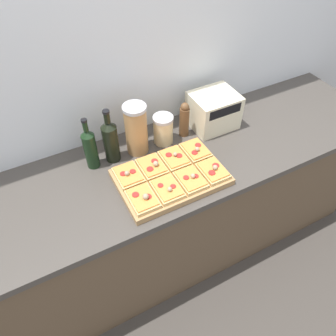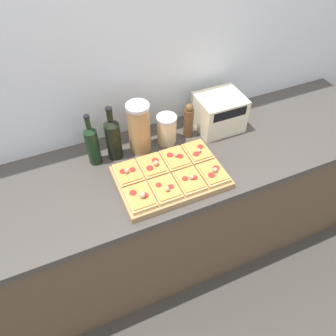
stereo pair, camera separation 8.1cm
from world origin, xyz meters
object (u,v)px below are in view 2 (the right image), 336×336
Objects in this scene: toaster_oven at (219,113)px; olive_oil_bottle at (92,144)px; grain_jar_short at (167,129)px; wine_bottle at (113,138)px; cutting_board at (170,177)px; grain_jar_tall at (139,128)px; pepper_mill at (189,120)px.

olive_oil_bottle is at bearing 179.93° from toaster_oven.
grain_jar_short is 0.60× the size of toaster_oven.
toaster_oven reaches higher than grain_jar_short.
wine_bottle is 1.11× the size of toaster_oven.
wine_bottle is at bearing 125.75° from cutting_board.
toaster_oven is at bearing -0.15° from grain_jar_short.
olive_oil_bottle is 1.03× the size of grain_jar_tall.
pepper_mill is at bearing 179.74° from toaster_oven.
toaster_oven is (0.19, -0.00, -0.00)m from pepper_mill.
toaster_oven is at bearing -0.07° from olive_oil_bottle.
wine_bottle is 1.08× the size of grain_jar_tall.
grain_jar_short is at bearing 70.22° from cutting_board.
wine_bottle is 0.14m from grain_jar_tall.
cutting_board is at bearing -41.93° from olive_oil_bottle.
wine_bottle reaches higher than cutting_board.
olive_oil_bottle is at bearing 180.00° from wine_bottle.
wine_bottle reaches higher than toaster_oven.
grain_jar_short is (0.40, 0.00, -0.04)m from olive_oil_bottle.
pepper_mill is at bearing 0.00° from wine_bottle.
wine_bottle is at bearing 180.00° from pepper_mill.
olive_oil_bottle reaches higher than grain_jar_tall.
olive_oil_bottle reaches higher than cutting_board.
grain_jar_short reaches higher than cutting_board.
olive_oil_bottle is 0.72m from toaster_oven.
grain_jar_tall is at bearing 179.90° from toaster_oven.
olive_oil_bottle reaches higher than grain_jar_short.
olive_oil_bottle reaches higher than pepper_mill.
toaster_oven is at bearing -0.10° from grain_jar_tall.
toaster_oven is at bearing -0.26° from pepper_mill.
cutting_board is 0.35m from wine_bottle.
wine_bottle reaches higher than pepper_mill.
olive_oil_bottle is 0.25m from grain_jar_tall.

